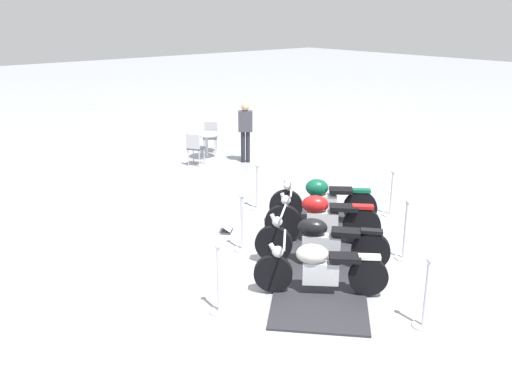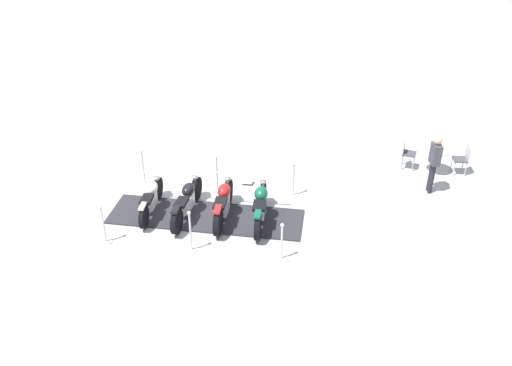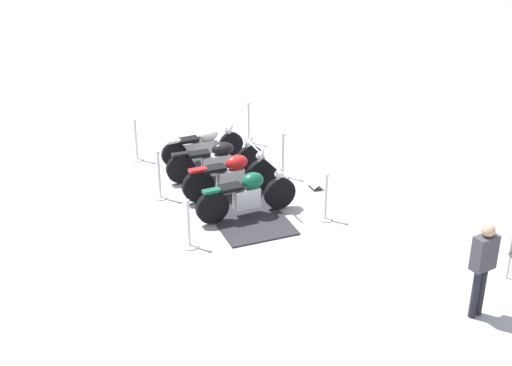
% 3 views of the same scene
% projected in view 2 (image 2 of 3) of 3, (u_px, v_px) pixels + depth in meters
% --- Properties ---
extents(ground_plane, '(80.00, 80.00, 0.00)m').
position_uv_depth(ground_plane, '(206.00, 217.00, 14.20)').
color(ground_plane, '#A8AAB2').
extents(display_platform, '(4.53, 4.74, 0.04)m').
position_uv_depth(display_platform, '(206.00, 217.00, 14.19)').
color(display_platform, '#28282D').
rests_on(display_platform, ground_plane).
extents(motorcycle_forest, '(1.62, 1.67, 1.00)m').
position_uv_depth(motorcycle_forest, '(261.00, 205.00, 13.77)').
color(motorcycle_forest, black).
rests_on(motorcycle_forest, display_platform).
extents(motorcycle_maroon, '(1.65, 1.61, 1.03)m').
position_uv_depth(motorcycle_maroon, '(223.00, 202.00, 13.89)').
color(motorcycle_maroon, black).
rests_on(motorcycle_maroon, display_platform).
extents(motorcycle_black, '(1.85, 1.57, 0.96)m').
position_uv_depth(motorcycle_black, '(187.00, 200.00, 14.05)').
color(motorcycle_black, black).
rests_on(motorcycle_black, display_platform).
extents(motorcycle_cream, '(1.51, 1.56, 0.89)m').
position_uv_depth(motorcycle_cream, '(151.00, 197.00, 14.19)').
color(motorcycle_cream, black).
rests_on(motorcycle_cream, display_platform).
extents(stanchion_right_rear, '(0.29, 0.29, 1.11)m').
position_uv_depth(stanchion_right_rear, '(144.00, 172.00, 15.52)').
color(stanchion_right_rear, silver).
rests_on(stanchion_right_rear, ground_plane).
extents(stanchion_left_mid, '(0.29, 0.29, 1.13)m').
position_uv_depth(stanchion_left_mid, '(191.00, 237.00, 12.76)').
color(stanchion_left_mid, silver).
rests_on(stanchion_left_mid, ground_plane).
extents(stanchion_right_mid, '(0.31, 0.31, 1.10)m').
position_uv_depth(stanchion_right_mid, '(217.00, 178.00, 15.24)').
color(stanchion_right_mid, silver).
rests_on(stanchion_right_mid, ground_plane).
extents(stanchion_left_front, '(0.36, 0.36, 1.02)m').
position_uv_depth(stanchion_left_front, '(282.00, 249.00, 12.52)').
color(stanchion_left_front, silver).
rests_on(stanchion_left_front, ground_plane).
extents(stanchion_left_rear, '(0.30, 0.30, 1.07)m').
position_uv_depth(stanchion_left_rear, '(104.00, 230.00, 13.07)').
color(stanchion_left_rear, silver).
rests_on(stanchion_left_rear, ground_plane).
extents(stanchion_right_front, '(0.31, 0.31, 1.05)m').
position_uv_depth(stanchion_right_front, '(293.00, 185.00, 14.96)').
color(stanchion_right_front, silver).
rests_on(stanchion_right_front, ground_plane).
extents(info_placard, '(0.36, 0.37, 0.19)m').
position_uv_depth(info_placard, '(248.00, 182.00, 15.67)').
color(info_placard, '#333338').
rests_on(info_placard, ground_plane).
extents(cafe_table, '(0.78, 0.78, 0.75)m').
position_uv_depth(cafe_table, '(435.00, 155.00, 16.03)').
color(cafe_table, '#B7B7BC').
rests_on(cafe_table, ground_plane).
extents(cafe_chair_near_table, '(0.57, 0.57, 0.92)m').
position_uv_depth(cafe_chair_near_table, '(463.00, 158.00, 15.99)').
color(cafe_chair_near_table, '#B7B7BC').
rests_on(cafe_chair_near_table, ground_plane).
extents(cafe_chair_across_table, '(0.55, 0.55, 0.93)m').
position_uv_depth(cafe_chair_across_table, '(407.00, 152.00, 16.29)').
color(cafe_chair_across_table, '#B7B7BC').
rests_on(cafe_chair_across_table, ground_plane).
extents(bystander_person, '(0.42, 0.45, 1.72)m').
position_uv_depth(bystander_person, '(435.00, 160.00, 14.81)').
color(bystander_person, '#23232D').
rests_on(bystander_person, ground_plane).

